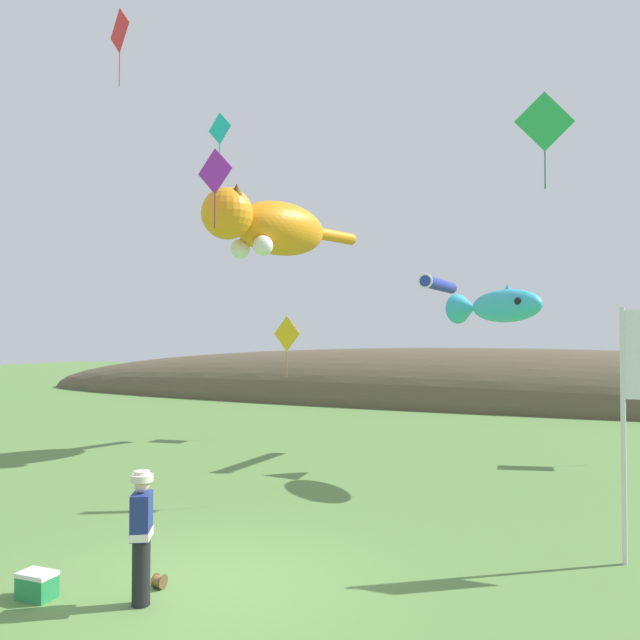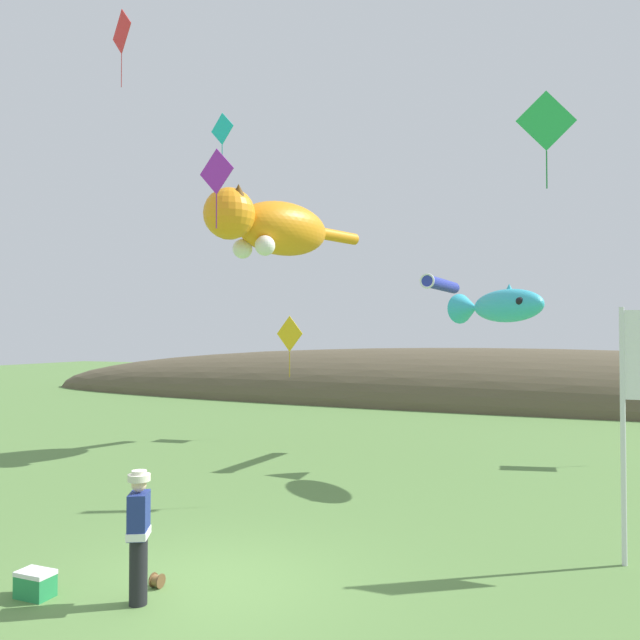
{
  "view_description": "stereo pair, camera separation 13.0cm",
  "coord_description": "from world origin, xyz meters",
  "px_view_note": "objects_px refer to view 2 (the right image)",
  "views": [
    {
      "loc": [
        4.86,
        -7.71,
        3.58
      ],
      "look_at": [
        0.0,
        4.0,
        3.9
      ],
      "focal_mm": 35.0,
      "sensor_mm": 36.0,
      "label": 1
    },
    {
      "loc": [
        4.98,
        -7.66,
        3.58
      ],
      "look_at": [
        0.0,
        4.0,
        3.9
      ],
      "focal_mm": 35.0,
      "sensor_mm": 36.0,
      "label": 2
    }
  ],
  "objects_px": {
    "picnic_cooler": "(35,584)",
    "kite_diamond_red": "(122,32)",
    "kite_giant_cat": "(272,227)",
    "kite_tube_streamer": "(441,285)",
    "kite_diamond_gold": "(290,334)",
    "kite_fish_windsock": "(498,306)",
    "festival_attendant": "(139,532)",
    "kite_spool": "(157,580)",
    "kite_diamond_green": "(546,121)",
    "festival_banner_pole": "(634,396)",
    "kite_diamond_violet": "(217,172)",
    "kite_diamond_teal": "(222,129)"
  },
  "relations": [
    {
      "from": "kite_diamond_green",
      "to": "kite_diamond_red",
      "type": "bearing_deg",
      "value": -166.52
    },
    {
      "from": "kite_diamond_green",
      "to": "kite_fish_windsock",
      "type": "bearing_deg",
      "value": 152.28
    },
    {
      "from": "picnic_cooler",
      "to": "kite_diamond_violet",
      "type": "distance_m",
      "value": 10.97
    },
    {
      "from": "kite_diamond_violet",
      "to": "kite_diamond_green",
      "type": "bearing_deg",
      "value": 11.48
    },
    {
      "from": "kite_diamond_green",
      "to": "kite_diamond_teal",
      "type": "relative_size",
      "value": 1.2
    },
    {
      "from": "kite_diamond_green",
      "to": "kite_diamond_gold",
      "type": "distance_m",
      "value": 11.01
    },
    {
      "from": "kite_fish_windsock",
      "to": "festival_banner_pole",
      "type": "bearing_deg",
      "value": -63.1
    },
    {
      "from": "festival_attendant",
      "to": "kite_spool",
      "type": "relative_size",
      "value": 8.78
    },
    {
      "from": "picnic_cooler",
      "to": "kite_fish_windsock",
      "type": "distance_m",
      "value": 11.76
    },
    {
      "from": "festival_banner_pole",
      "to": "kite_spool",
      "type": "bearing_deg",
      "value": -150.59
    },
    {
      "from": "kite_fish_windsock",
      "to": "kite_tube_streamer",
      "type": "bearing_deg",
      "value": 128.34
    },
    {
      "from": "festival_banner_pole",
      "to": "kite_diamond_gold",
      "type": "height_order",
      "value": "kite_diamond_gold"
    },
    {
      "from": "kite_fish_windsock",
      "to": "kite_diamond_gold",
      "type": "height_order",
      "value": "kite_fish_windsock"
    },
    {
      "from": "picnic_cooler",
      "to": "kite_diamond_gold",
      "type": "xyz_separation_m",
      "value": [
        -2.67,
        13.43,
        3.45
      ]
    },
    {
      "from": "kite_tube_streamer",
      "to": "kite_diamond_red",
      "type": "xyz_separation_m",
      "value": [
        -7.34,
        -5.67,
        6.58
      ]
    },
    {
      "from": "kite_diamond_teal",
      "to": "kite_diamond_green",
      "type": "bearing_deg",
      "value": -9.79
    },
    {
      "from": "kite_spool",
      "to": "festival_banner_pole",
      "type": "height_order",
      "value": "festival_banner_pole"
    },
    {
      "from": "kite_giant_cat",
      "to": "kite_fish_windsock",
      "type": "distance_m",
      "value": 7.63
    },
    {
      "from": "kite_diamond_gold",
      "to": "kite_spool",
      "type": "bearing_deg",
      "value": -72.3
    },
    {
      "from": "kite_diamond_gold",
      "to": "kite_giant_cat",
      "type": "bearing_deg",
      "value": -77.06
    },
    {
      "from": "festival_attendant",
      "to": "kite_spool",
      "type": "distance_m",
      "value": 1.02
    },
    {
      "from": "kite_giant_cat",
      "to": "kite_tube_streamer",
      "type": "height_order",
      "value": "kite_giant_cat"
    },
    {
      "from": "kite_diamond_violet",
      "to": "festival_attendant",
      "type": "bearing_deg",
      "value": -64.67
    },
    {
      "from": "festival_attendant",
      "to": "kite_diamond_gold",
      "type": "distance_m",
      "value": 13.95
    },
    {
      "from": "kite_diamond_teal",
      "to": "festival_banner_pole",
      "type": "bearing_deg",
      "value": -29.15
    },
    {
      "from": "kite_giant_cat",
      "to": "kite_tube_streamer",
      "type": "xyz_separation_m",
      "value": [
        5.07,
        1.32,
        -1.88
      ]
    },
    {
      "from": "kite_diamond_gold",
      "to": "kite_diamond_red",
      "type": "bearing_deg",
      "value": -104.23
    },
    {
      "from": "picnic_cooler",
      "to": "kite_fish_windsock",
      "type": "height_order",
      "value": "kite_fish_windsock"
    },
    {
      "from": "kite_spool",
      "to": "kite_diamond_red",
      "type": "relative_size",
      "value": 0.1
    },
    {
      "from": "kite_tube_streamer",
      "to": "picnic_cooler",
      "type": "bearing_deg",
      "value": -103.49
    },
    {
      "from": "kite_giant_cat",
      "to": "kite_diamond_green",
      "type": "bearing_deg",
      "value": -12.41
    },
    {
      "from": "kite_diamond_green",
      "to": "kite_diamond_red",
      "type": "relative_size",
      "value": 1.11
    },
    {
      "from": "kite_fish_windsock",
      "to": "kite_diamond_green",
      "type": "distance_m",
      "value": 4.55
    },
    {
      "from": "festival_banner_pole",
      "to": "kite_tube_streamer",
      "type": "xyz_separation_m",
      "value": [
        -4.69,
        7.85,
        2.49
      ]
    },
    {
      "from": "picnic_cooler",
      "to": "kite_diamond_red",
      "type": "height_order",
      "value": "kite_diamond_red"
    },
    {
      "from": "kite_diamond_red",
      "to": "kite_diamond_gold",
      "type": "height_order",
      "value": "kite_diamond_red"
    },
    {
      "from": "picnic_cooler",
      "to": "kite_tube_streamer",
      "type": "height_order",
      "value": "kite_tube_streamer"
    },
    {
      "from": "kite_diamond_red",
      "to": "kite_giant_cat",
      "type": "bearing_deg",
      "value": 62.41
    },
    {
      "from": "kite_fish_windsock",
      "to": "kite_diamond_teal",
      "type": "bearing_deg",
      "value": 172.93
    },
    {
      "from": "kite_diamond_violet",
      "to": "kite_diamond_teal",
      "type": "bearing_deg",
      "value": 120.03
    },
    {
      "from": "festival_banner_pole",
      "to": "kite_diamond_green",
      "type": "xyz_separation_m",
      "value": [
        -1.49,
        4.71,
        6.03
      ]
    },
    {
      "from": "kite_spool",
      "to": "kite_diamond_green",
      "type": "height_order",
      "value": "kite_diamond_green"
    },
    {
      "from": "picnic_cooler",
      "to": "kite_diamond_red",
      "type": "xyz_separation_m",
      "value": [
        -4.38,
        6.67,
        11.53
      ]
    },
    {
      "from": "festival_attendant",
      "to": "picnic_cooler",
      "type": "relative_size",
      "value": 3.59
    },
    {
      "from": "picnic_cooler",
      "to": "kite_diamond_violet",
      "type": "height_order",
      "value": "kite_diamond_violet"
    },
    {
      "from": "festival_attendant",
      "to": "kite_giant_cat",
      "type": "distance_m",
      "value": 12.75
    },
    {
      "from": "kite_spool",
      "to": "kite_diamond_violet",
      "type": "height_order",
      "value": "kite_diamond_violet"
    },
    {
      "from": "picnic_cooler",
      "to": "kite_diamond_violet",
      "type": "xyz_separation_m",
      "value": [
        -1.95,
        7.55,
        7.72
      ]
    },
    {
      "from": "kite_giant_cat",
      "to": "kite_spool",
      "type": "bearing_deg",
      "value": -71.19
    },
    {
      "from": "kite_spool",
      "to": "festival_banner_pole",
      "type": "relative_size",
      "value": 0.05
    }
  ]
}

